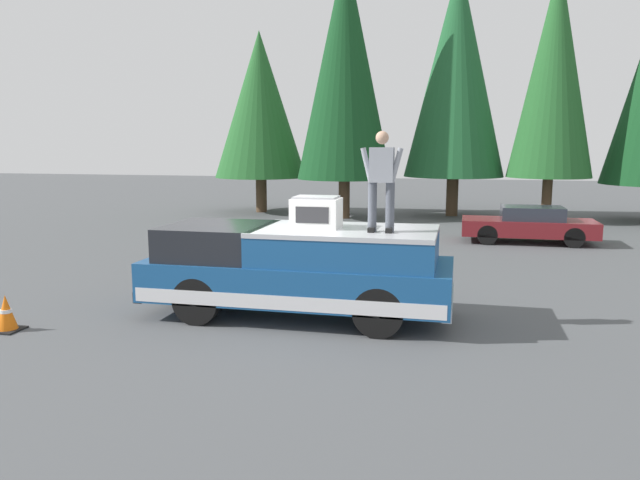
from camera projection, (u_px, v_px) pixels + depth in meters
ground_plane at (291, 319)px, 10.96m from camera, size 90.00×90.00×0.00m
pickup_truck at (298, 270)px, 11.00m from camera, size 2.01×5.54×1.65m
compressor_unit at (316, 212)px, 10.79m from camera, size 0.65×0.84×0.56m
person_on_truck_bed at (382, 179)px, 10.16m from camera, size 0.29×0.72×1.69m
parked_car_maroon at (529, 225)px, 19.29m from camera, size 1.64×4.10×1.16m
traffic_cone at (6, 314)px, 10.23m from camera, size 0.47×0.47×0.62m
conifer_left at (554, 71)px, 23.84m from camera, size 3.31×3.31×10.15m
conifer_center_left at (456, 71)px, 25.64m from camera, size 4.25×4.25×10.63m
conifer_center_right at (345, 66)px, 24.72m from camera, size 3.93×3.93×10.88m
conifer_right at (260, 105)px, 27.29m from camera, size 4.15×4.15×8.09m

